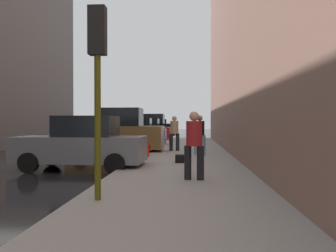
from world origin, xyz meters
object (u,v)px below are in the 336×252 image
at_px(pedestrian_in_tan_coat, 174,131).
at_px(pedestrian_in_jeans, 200,133).
at_px(parked_blue_sedan, 134,133).
at_px(traffic_light, 98,60).
at_px(duffel_bag, 180,159).
at_px(pedestrian_in_red_jacket, 194,142).
at_px(fire_hydrant, 147,148).
at_px(parked_gray_coupe, 82,144).
at_px(parked_red_hatchback, 145,131).
at_px(parked_black_suv, 151,127).
at_px(parked_dark_green_sedan, 156,128).
at_px(parked_bronze_suv, 117,133).

relative_size(pedestrian_in_tan_coat, pedestrian_in_jeans, 1.00).
xyz_separation_m(parked_blue_sedan, traffic_light, (1.85, -16.68, 1.91)).
bearing_deg(pedestrian_in_tan_coat, duffel_bag, -85.45).
xyz_separation_m(pedestrian_in_red_jacket, duffel_bag, (-0.46, 3.84, -0.81)).
relative_size(traffic_light, pedestrian_in_tan_coat, 2.11).
xyz_separation_m(fire_hydrant, traffic_light, (0.05, -8.30, 2.26)).
bearing_deg(duffel_bag, pedestrian_in_tan_coat, 94.55).
bearing_deg(duffel_bag, parked_gray_coupe, -162.58).
height_order(parked_red_hatchback, parked_black_suv, parked_black_suv).
height_order(parked_gray_coupe, parked_dark_green_sedan, same).
bearing_deg(parked_dark_green_sedan, parked_bronze_suv, -90.00).
distance_m(parked_gray_coupe, parked_dark_green_sedan, 27.01).
relative_size(parked_gray_coupe, pedestrian_in_jeans, 2.49).
distance_m(traffic_light, duffel_bag, 6.93).
bearing_deg(pedestrian_in_tan_coat, parked_bronze_suv, -176.64).
bearing_deg(parked_red_hatchback, fire_hydrant, -82.75).
xyz_separation_m(parked_blue_sedan, parked_red_hatchback, (-0.00, 5.80, 0.00)).
distance_m(parked_gray_coupe, fire_hydrant, 3.50).
distance_m(parked_dark_green_sedan, pedestrian_in_jeans, 23.30).
xyz_separation_m(parked_gray_coupe, traffic_light, (1.85, -5.32, 1.91)).
xyz_separation_m(parked_gray_coupe, parked_blue_sedan, (0.00, 11.36, 0.00)).
bearing_deg(pedestrian_in_tan_coat, traffic_light, -94.74).
bearing_deg(duffel_bag, traffic_light, -102.17).
height_order(parked_dark_green_sedan, pedestrian_in_red_jacket, pedestrian_in_red_jacket).
height_order(parked_gray_coupe, parked_black_suv, parked_black_suv).
distance_m(parked_red_hatchback, traffic_light, 22.64).
relative_size(parked_red_hatchback, pedestrian_in_jeans, 2.47).
bearing_deg(parked_gray_coupe, parked_bronze_suv, 90.00).
xyz_separation_m(parked_gray_coupe, pedestrian_in_tan_coat, (2.81, 6.18, 0.26)).
distance_m(parked_black_suv, pedestrian_in_tan_coat, 16.01).
relative_size(fire_hydrant, pedestrian_in_jeans, 0.41).
relative_size(parked_blue_sedan, traffic_light, 1.17).
bearing_deg(pedestrian_in_tan_coat, parked_dark_green_sedan, 97.68).
height_order(traffic_light, duffel_bag, traffic_light).
height_order(parked_bronze_suv, parked_blue_sedan, parked_bronze_suv).
height_order(parked_gray_coupe, parked_bronze_suv, parked_bronze_suv).
bearing_deg(pedestrian_in_red_jacket, parked_black_suv, 98.44).
xyz_separation_m(parked_blue_sedan, parked_dark_green_sedan, (-0.00, 15.64, 0.00)).
relative_size(traffic_light, pedestrian_in_jeans, 2.11).
bearing_deg(traffic_light, duffel_bag, 77.83).
height_order(parked_bronze_suv, pedestrian_in_jeans, parked_bronze_suv).
height_order(parked_dark_green_sedan, pedestrian_in_tan_coat, pedestrian_in_tan_coat).
distance_m(fire_hydrant, traffic_light, 8.60).
distance_m(parked_red_hatchback, pedestrian_in_red_jacket, 20.33).
bearing_deg(parked_blue_sedan, parked_bronze_suv, -90.00).
bearing_deg(parked_gray_coupe, duffel_bag, 17.42).
distance_m(parked_bronze_suv, duffel_bag, 5.99).
relative_size(parked_red_hatchback, traffic_light, 1.18).
distance_m(parked_red_hatchback, fire_hydrant, 14.30).
xyz_separation_m(parked_gray_coupe, pedestrian_in_red_jacket, (3.67, -2.83, 0.26)).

